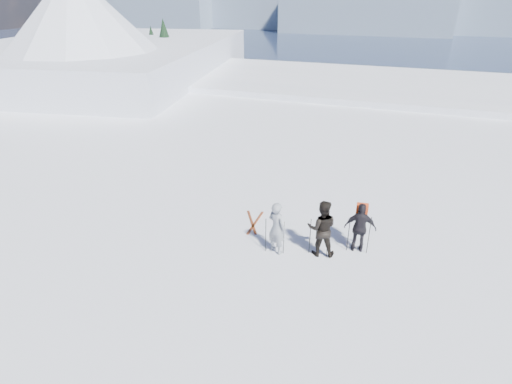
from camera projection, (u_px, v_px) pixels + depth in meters
lake_basin at (368, 154)px, 38.87m from camera, size 820.00×820.00×71.62m
far_mountain_range at (442, 8)px, 387.64m from camera, size 770.00×110.00×53.00m
near_ridge at (129, 102)px, 44.88m from camera, size 31.37×35.68×25.62m
skier_grey at (277, 228)px, 12.79m from camera, size 0.79×0.68×1.82m
skier_dark at (322, 228)px, 12.66m from camera, size 1.06×0.90×1.93m
skier_pack at (360, 228)px, 12.87m from camera, size 1.06×0.53×1.73m
backpack at (364, 193)px, 12.57m from camera, size 0.39×0.25×0.55m
ski_poles at (319, 237)px, 12.83m from camera, size 3.19×1.03×1.36m
skis_loose at (253, 222)px, 14.81m from camera, size 0.92×1.70×0.03m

